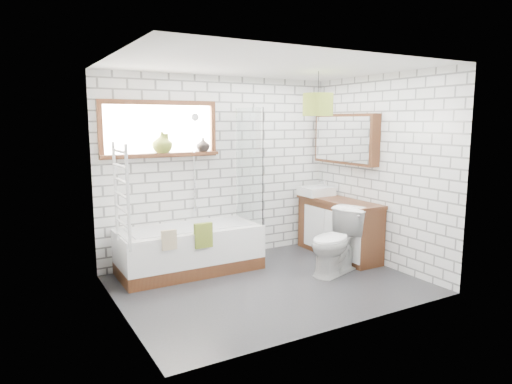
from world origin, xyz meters
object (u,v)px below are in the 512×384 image
basin (316,191)px  toilet (336,241)px  vanity (339,228)px  pendant (318,105)px  bathtub (190,249)px

basin → toilet: basin is taller
vanity → pendant: 1.85m
bathtub → basin: basin is taller
vanity → toilet: (-0.53, -0.58, 0.00)m
bathtub → basin: 2.12m
basin → pendant: pendant is taller
vanity → pendant: pendant is taller
bathtub → pendant: bearing=-27.2°
vanity → toilet: 0.79m
vanity → basin: size_ratio=3.18×
vanity → pendant: size_ratio=3.78×
basin → vanity: bearing=-82.5°
basin → toilet: (-0.47, -1.04, -0.46)m
pendant → bathtub: bearing=152.8°
vanity → bathtub: bearing=169.4°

